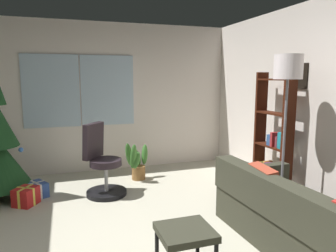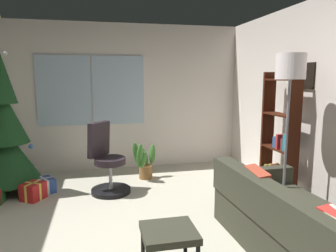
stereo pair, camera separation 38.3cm
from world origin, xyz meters
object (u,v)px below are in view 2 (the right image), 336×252
(potted_plant, at_px, (144,162))
(footstool, at_px, (169,235))
(bookshelf, at_px, (280,145))
(couch, at_px, (330,237))
(gift_box_blue, at_px, (44,185))
(office_chair, at_px, (107,165))
(floor_lamp, at_px, (290,82))
(holiday_tree, at_px, (5,135))
(gift_box_red, at_px, (33,191))

(potted_plant, bearing_deg, footstool, -93.39)
(footstool, height_order, bookshelf, bookshelf)
(footstool, bearing_deg, couch, -7.91)
(gift_box_blue, relative_size, office_chair, 0.38)
(floor_lamp, bearing_deg, holiday_tree, 154.08)
(couch, bearing_deg, holiday_tree, 141.77)
(floor_lamp, bearing_deg, footstool, -154.66)
(gift_box_red, xyz_separation_m, bookshelf, (3.23, -0.71, 0.64))
(holiday_tree, relative_size, gift_box_blue, 6.55)
(holiday_tree, bearing_deg, gift_box_red, -44.23)
(bookshelf, bearing_deg, potted_plant, 142.25)
(footstool, bearing_deg, potted_plant, 86.61)
(gift_box_red, distance_m, bookshelf, 3.37)
(potted_plant, bearing_deg, couch, -65.31)
(gift_box_blue, relative_size, potted_plant, 0.61)
(gift_box_blue, height_order, bookshelf, bookshelf)
(footstool, xyz_separation_m, holiday_tree, (-1.85, 2.36, 0.50))
(footstool, bearing_deg, bookshelf, 35.17)
(couch, relative_size, potted_plant, 3.24)
(footstool, relative_size, bookshelf, 0.26)
(potted_plant, bearing_deg, holiday_tree, -175.35)
(gift_box_red, xyz_separation_m, floor_lamp, (2.97, -1.25, 1.48))
(potted_plant, bearing_deg, bookshelf, -37.75)
(footstool, distance_m, bookshelf, 2.22)
(gift_box_blue, bearing_deg, gift_box_red, -110.16)
(gift_box_blue, relative_size, bookshelf, 0.22)
(couch, bearing_deg, bookshelf, 75.12)
(gift_box_blue, distance_m, office_chair, 0.97)
(gift_box_red, bearing_deg, bookshelf, -12.46)
(gift_box_blue, bearing_deg, potted_plant, 10.86)
(couch, height_order, holiday_tree, holiday_tree)
(holiday_tree, bearing_deg, potted_plant, 4.65)
(couch, bearing_deg, gift_box_red, 142.70)
(couch, bearing_deg, gift_box_blue, 138.48)
(gift_box_red, height_order, office_chair, office_chair)
(bookshelf, bearing_deg, gift_box_blue, 162.63)
(gift_box_blue, xyz_separation_m, potted_plant, (1.50, 0.29, 0.18))
(couch, height_order, office_chair, office_chair)
(holiday_tree, distance_m, floor_lamp, 3.82)
(footstool, height_order, potted_plant, potted_plant)
(footstool, bearing_deg, holiday_tree, 128.00)
(gift_box_red, xyz_separation_m, office_chair, (1.00, 0.07, 0.28))
(footstool, distance_m, gift_box_blue, 2.62)
(couch, height_order, floor_lamp, floor_lamp)
(potted_plant, bearing_deg, gift_box_red, -160.88)
(gift_box_red, bearing_deg, gift_box_blue, 69.84)
(holiday_tree, distance_m, gift_box_red, 0.91)
(office_chair, height_order, floor_lamp, floor_lamp)
(couch, height_order, gift_box_red, couch)
(couch, bearing_deg, floor_lamp, 82.08)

